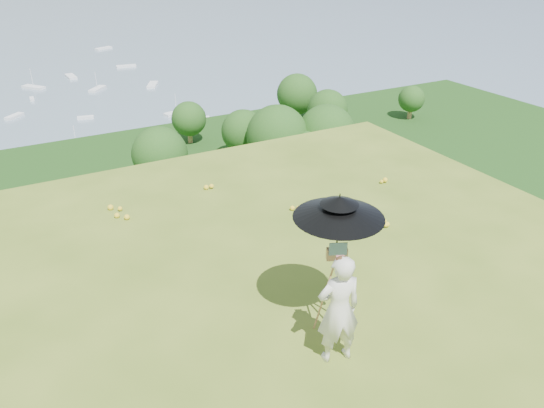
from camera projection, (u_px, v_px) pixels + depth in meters
ground at (287, 310)px, 8.38m from camera, size 14.00×14.00×0.00m
forest_slope at (94, 351)px, 48.92m from camera, size 140.00×56.00×22.00m
shoreline_tier at (46, 229)px, 83.41m from camera, size 170.00×28.00×8.00m
slope_trees at (67, 218)px, 42.58m from camera, size 110.00×50.00×6.00m
harbor_town at (38, 192)px, 80.47m from camera, size 110.00×22.00×5.00m
wildflowers at (279, 298)px, 8.54m from camera, size 10.00×10.50×0.12m
painter at (339, 310)px, 7.06m from camera, size 0.68×0.51×1.67m
field_easel at (335, 286)px, 7.63m from camera, size 0.77×0.77×1.54m
sun_umbrella at (338, 226)px, 7.21m from camera, size 1.65×1.65×0.98m
painter_cap at (342, 260)px, 6.70m from camera, size 0.25×0.27×0.10m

